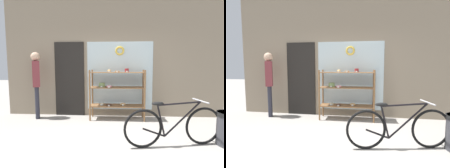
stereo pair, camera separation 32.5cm
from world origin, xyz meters
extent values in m
plane|color=gray|center=(0.00, 0.00, 0.00)|extent=(30.00, 30.00, 0.00)
cube|color=gray|center=(0.00, 2.37, 1.71)|extent=(6.17, 0.08, 3.42)
cube|color=silver|center=(0.20, 2.33, 1.15)|extent=(1.83, 0.02, 1.90)
cube|color=black|center=(-1.24, 2.32, 1.05)|extent=(0.84, 0.03, 2.10)
torus|color=gold|center=(0.20, 2.31, 1.85)|extent=(0.26, 0.06, 0.26)
cylinder|color=brown|center=(-0.56, 1.81, 0.66)|extent=(0.04, 0.04, 1.33)
cylinder|color=brown|center=(0.85, 1.81, 0.66)|extent=(0.04, 0.04, 1.33)
cylinder|color=brown|center=(-0.56, 2.21, 0.66)|extent=(0.04, 0.04, 1.33)
cylinder|color=brown|center=(0.85, 2.21, 0.66)|extent=(0.04, 0.04, 1.33)
cube|color=brown|center=(0.14, 2.01, 0.37)|extent=(1.45, 0.44, 0.02)
cube|color=brown|center=(0.14, 2.01, 0.86)|extent=(1.45, 0.44, 0.02)
cube|color=brown|center=(0.14, 2.01, 1.26)|extent=(1.45, 0.44, 0.02)
torus|color=tan|center=(0.30, 2.05, 0.40)|extent=(0.15, 0.15, 0.05)
cube|color=white|center=(0.30, 1.96, 0.40)|extent=(0.05, 0.00, 0.04)
cylinder|color=#7A995B|center=(-0.27, 2.03, 0.92)|extent=(0.16, 0.16, 0.11)
cube|color=white|center=(-0.27, 1.94, 0.89)|extent=(0.05, 0.00, 0.04)
cylinder|color=maroon|center=(0.39, 2.03, 1.31)|extent=(0.10, 0.10, 0.10)
cube|color=white|center=(0.39, 1.97, 1.29)|extent=(0.05, 0.00, 0.04)
ellipsoid|color=tan|center=(-0.07, 2.01, 1.30)|extent=(0.10, 0.08, 0.07)
cube|color=white|center=(-0.07, 1.95, 1.29)|extent=(0.05, 0.00, 0.04)
torus|color=#4C2D1E|center=(-0.07, 1.96, 0.40)|extent=(0.15, 0.15, 0.04)
cube|color=white|center=(-0.07, 1.88, 0.40)|extent=(0.05, 0.00, 0.04)
cylinder|color=beige|center=(-0.28, 2.02, 0.40)|extent=(0.10, 0.10, 0.05)
cube|color=white|center=(-0.28, 1.96, 0.40)|extent=(0.05, 0.00, 0.04)
torus|color=#B27A42|center=(0.14, 2.03, 1.29)|extent=(0.12, 0.12, 0.04)
cube|color=white|center=(0.14, 1.96, 1.29)|extent=(0.05, 0.00, 0.04)
torus|color=pink|center=(-0.07, 1.93, 0.89)|extent=(0.15, 0.15, 0.04)
cube|color=white|center=(-0.07, 1.85, 0.89)|extent=(0.05, 0.00, 0.04)
torus|color=black|center=(0.65, 0.36, 0.34)|extent=(0.68, 0.17, 0.69)
torus|color=black|center=(1.75, 0.57, 0.34)|extent=(0.68, 0.17, 0.69)
cylinder|color=black|center=(1.35, 0.49, 0.49)|extent=(0.66, 0.16, 0.62)
cylinder|color=black|center=(1.28, 0.48, 0.77)|extent=(0.78, 0.18, 0.07)
cylinder|color=black|center=(0.96, 0.42, 0.47)|extent=(0.18, 0.06, 0.57)
cylinder|color=black|center=(0.84, 0.39, 0.27)|extent=(0.41, 0.11, 0.18)
ellipsoid|color=black|center=(0.89, 0.40, 0.78)|extent=(0.23, 0.13, 0.06)
cylinder|color=#B2B2B7|center=(1.67, 0.55, 0.81)|extent=(0.11, 0.46, 0.02)
cylinder|color=#282833|center=(-2.02, 1.91, 0.44)|extent=(0.11, 0.11, 0.87)
cylinder|color=#282833|center=(-2.06, 2.00, 0.44)|extent=(0.11, 0.11, 0.87)
cube|color=brown|center=(-2.04, 1.96, 1.21)|extent=(0.30, 0.37, 0.69)
sphere|color=tan|center=(-2.04, 1.96, 1.68)|extent=(0.24, 0.24, 0.24)
camera|label=1|loc=(0.30, -2.59, 1.41)|focal=28.00mm
camera|label=2|loc=(0.62, -2.56, 1.41)|focal=28.00mm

